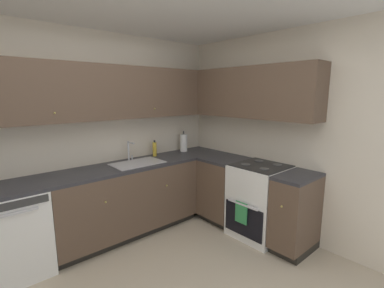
% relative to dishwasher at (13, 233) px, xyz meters
% --- Properties ---
extents(wall_back, '(4.03, 0.05, 2.55)m').
position_rel_dishwasher_xyz_m(wall_back, '(0.81, 0.33, 0.83)').
color(wall_back, beige).
rests_on(wall_back, ground_plane).
extents(wall_right, '(0.05, 3.60, 2.55)m').
position_rel_dishwasher_xyz_m(wall_right, '(2.80, -1.45, 0.83)').
color(wall_right, beige).
rests_on(wall_right, ground_plane).
extents(dishwasher, '(0.60, 0.63, 0.88)m').
position_rel_dishwasher_xyz_m(dishwasher, '(0.00, 0.00, 0.00)').
color(dishwasher, white).
rests_on(dishwasher, ground_plane).
extents(lower_cabinets_back, '(1.87, 0.62, 0.88)m').
position_rel_dishwasher_xyz_m(lower_cabinets_back, '(1.24, 0.00, 0.00)').
color(lower_cabinets_back, brown).
rests_on(lower_cabinets_back, ground_plane).
extents(countertop_back, '(3.07, 0.60, 0.03)m').
position_rel_dishwasher_xyz_m(countertop_back, '(1.24, 0.00, 0.46)').
color(countertop_back, '#2D2D33').
rests_on(countertop_back, lower_cabinets_back).
extents(lower_cabinets_right, '(0.62, 1.52, 0.88)m').
position_rel_dishwasher_xyz_m(lower_cabinets_right, '(2.48, -0.99, 0.00)').
color(lower_cabinets_right, brown).
rests_on(lower_cabinets_right, ground_plane).
extents(countertop_right, '(0.60, 1.52, 0.03)m').
position_rel_dishwasher_xyz_m(countertop_right, '(2.47, -0.99, 0.46)').
color(countertop_right, '#2D2D33').
rests_on(countertop_right, lower_cabinets_right).
extents(oven_range, '(0.68, 0.62, 1.07)m').
position_rel_dishwasher_xyz_m(oven_range, '(2.49, -1.15, 0.02)').
color(oven_range, white).
rests_on(oven_range, ground_plane).
extents(upper_cabinets_back, '(2.75, 0.34, 0.65)m').
position_rel_dishwasher_xyz_m(upper_cabinets_back, '(1.08, 0.14, 1.37)').
color(upper_cabinets_back, brown).
extents(upper_cabinets_right, '(0.32, 2.07, 0.65)m').
position_rel_dishwasher_xyz_m(upper_cabinets_right, '(2.61, -0.73, 1.37)').
color(upper_cabinets_right, brown).
extents(sink, '(0.64, 0.40, 0.10)m').
position_rel_dishwasher_xyz_m(sink, '(1.40, -0.03, 0.43)').
color(sink, '#B7B7BC').
rests_on(sink, countertop_back).
extents(faucet, '(0.07, 0.16, 0.26)m').
position_rel_dishwasher_xyz_m(faucet, '(1.41, 0.18, 0.63)').
color(faucet, silver).
rests_on(faucet, countertop_back).
extents(soap_bottle, '(0.06, 0.06, 0.23)m').
position_rel_dishwasher_xyz_m(soap_bottle, '(1.80, 0.18, 0.58)').
color(soap_bottle, gold).
rests_on(soap_bottle, countertop_back).
extents(paper_towel_roll, '(0.11, 0.11, 0.33)m').
position_rel_dishwasher_xyz_m(paper_towel_roll, '(2.33, 0.16, 0.61)').
color(paper_towel_roll, white).
rests_on(paper_towel_roll, countertop_back).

